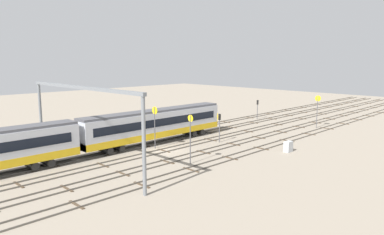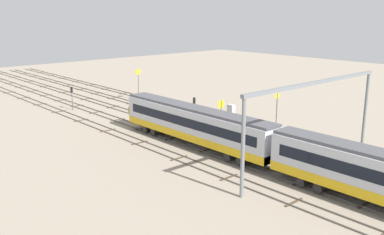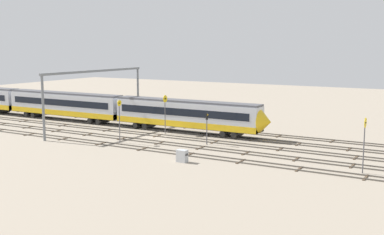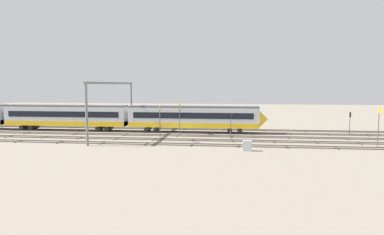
{
  "view_description": "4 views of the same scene",
  "coord_description": "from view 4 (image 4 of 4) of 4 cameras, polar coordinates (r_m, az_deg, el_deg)",
  "views": [
    {
      "loc": [
        -30.53,
        -35.68,
        12.15
      ],
      "look_at": [
        6.75,
        1.39,
        3.62
      ],
      "focal_mm": 33.58,
      "sensor_mm": 36.0,
      "label": 1
    },
    {
      "loc": [
        -35.06,
        37.86,
        16.1
      ],
      "look_at": [
        4.17,
        2.89,
        3.05
      ],
      "focal_mm": 39.99,
      "sensor_mm": 36.0,
      "label": 2
    },
    {
      "loc": [
        39.24,
        -58.23,
        13.16
      ],
      "look_at": [
        4.57,
        2.03,
        2.8
      ],
      "focal_mm": 45.57,
      "sensor_mm": 36.0,
      "label": 3
    },
    {
      "loc": [
        9.13,
        -57.14,
        8.94
      ],
      "look_at": [
        2.11,
        3.15,
        2.93
      ],
      "focal_mm": 31.38,
      "sensor_mm": 36.0,
      "label": 4
    }
  ],
  "objects": [
    {
      "name": "speed_sign_mid_trackside",
      "position": [
        59.93,
        -2.11,
        0.8
      ],
      "size": [
        0.14,
        1.07,
        5.83
      ],
      "color": "#4C4C51",
      "rests_on": "ground"
    },
    {
      "name": "relay_cabinet",
      "position": [
        45.89,
        9.37,
        -4.76
      ],
      "size": [
        1.21,
        0.78,
        1.41
      ],
      "color": "#B2B7BC",
      "rests_on": "ground"
    },
    {
      "name": "track_far_background",
      "position": [
        66.93,
        -1.26,
        -1.96
      ],
      "size": [
        177.62,
        2.4,
        0.16
      ],
      "color": "#59544C",
      "rests_on": "ground"
    },
    {
      "name": "track_near_foreground",
      "position": [
        50.21,
        -3.95,
        -4.54
      ],
      "size": [
        177.62,
        2.4,
        0.16
      ],
      "color": "#59544C",
      "rests_on": "ground"
    },
    {
      "name": "track_with_train",
      "position": [
        62.73,
        -1.8,
        -2.48
      ],
      "size": [
        177.62,
        2.4,
        0.16
      ],
      "color": "#59544C",
      "rests_on": "ground"
    },
    {
      "name": "speed_sign_far_trackside",
      "position": [
        54.7,
        29.17,
        -0.38
      ],
      "size": [
        0.14,
        1.06,
        5.84
      ],
      "color": "#4C4C51",
      "rests_on": "ground"
    },
    {
      "name": "overhead_gantry",
      "position": [
        60.9,
        -13.33,
        3.85
      ],
      "size": [
        0.4,
        22.56,
        9.34
      ],
      "color": "slate",
      "rests_on": "ground"
    },
    {
      "name": "signal_light_trackside_approach",
      "position": [
        67.2,
        25.28,
        -0.31
      ],
      "size": [
        0.31,
        0.32,
        3.93
      ],
      "color": "#4C4C51",
      "rests_on": "ground"
    },
    {
      "name": "track_second_near",
      "position": [
        54.37,
        -3.12,
        -3.75
      ],
      "size": [
        177.62,
        2.4,
        0.16
      ],
      "color": "#59544C",
      "rests_on": "ground"
    },
    {
      "name": "ground_plane",
      "position": [
        58.55,
        -2.41,
        -3.14
      ],
      "size": [
        193.62,
        193.62,
        0.0
      ],
      "primitive_type": "plane",
      "color": "gray"
    },
    {
      "name": "train",
      "position": [
        75.55,
        -28.58,
        0.19
      ],
      "size": [
        100.0,
        3.24,
        4.8
      ],
      "color": "#B7BCC6",
      "rests_on": "ground"
    },
    {
      "name": "speed_sign_near_foreground",
      "position": [
        51.82,
        -5.47,
        -0.26
      ],
      "size": [
        0.14,
        0.81,
        5.83
      ],
      "color": "#4C4C51",
      "rests_on": "ground"
    },
    {
      "name": "track_middle",
      "position": [
        58.54,
        -2.41,
        -3.07
      ],
      "size": [
        177.62,
        2.4,
        0.16
      ],
      "color": "#59544C",
      "rests_on": "ground"
    },
    {
      "name": "signal_light_trackside_departure",
      "position": [
        55.53,
        6.61,
        -0.73
      ],
      "size": [
        0.31,
        0.32,
        4.26
      ],
      "color": "#4C4C51",
      "rests_on": "ground"
    }
  ]
}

